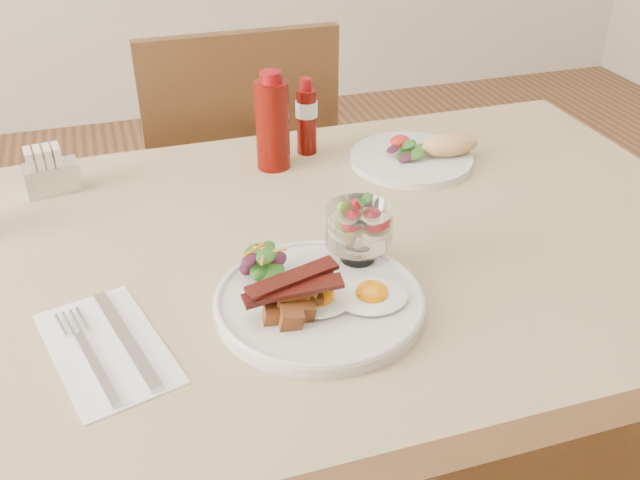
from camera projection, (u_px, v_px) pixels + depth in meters
The scene contains 12 objects.
table at pixel (321, 297), 1.11m from camera, with size 1.33×0.88×0.75m.
chair_far at pixel (238, 187), 1.72m from camera, with size 0.42×0.42×0.93m.
main_plate at pixel (319, 302), 0.94m from camera, with size 0.28×0.28×0.02m, color silver.
fried_eggs at pixel (345, 296), 0.93m from camera, with size 0.19×0.13×0.03m.
bacon_potato_pile at pixel (293, 297), 0.90m from camera, with size 0.13×0.08×0.05m.
side_salad at pixel (264, 263), 0.98m from camera, with size 0.07×0.07×0.04m.
fruit_cup at pixel (359, 226), 0.99m from camera, with size 0.09×0.09×0.10m.
second_plate at pixel (420, 154), 1.31m from camera, with size 0.24×0.23×0.06m.
ketchup_bottle at pixel (272, 124), 1.26m from camera, with size 0.07×0.07×0.18m.
hot_sauce_bottle at pixel (307, 117), 1.32m from camera, with size 0.05×0.05×0.15m.
sugar_caddy at pixel (50, 173), 1.21m from camera, with size 0.10×0.06×0.08m.
napkin_cutlery at pixel (108, 347), 0.88m from camera, with size 0.18×0.25×0.01m.
Camera 1 is at (-0.27, -0.86, 1.33)m, focal length 40.00 mm.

